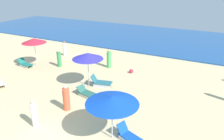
# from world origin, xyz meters

# --- Properties ---
(ocean) EXTENTS (60.00, 14.37, 0.12)m
(ocean) POSITION_xyz_m (0.00, 22.81, 0.06)
(ocean) COLOR #1F4F92
(ocean) RESTS_ON ground_plane
(umbrella_1) EXTENTS (2.48, 2.48, 2.27)m
(umbrella_1) POSITION_xyz_m (2.34, 2.58, 2.09)
(umbrella_1) COLOR silver
(umbrella_1) RESTS_ON ground_plane
(lounge_chair_1_0) EXTENTS (1.43, 0.97, 0.71)m
(lounge_chair_1_0) POSITION_xyz_m (3.13, 2.79, 0.24)
(lounge_chair_1_0) COLOR silver
(lounge_chair_1_0) RESTS_ON ground_plane
(umbrella_3) EXTENTS (2.08, 2.08, 2.49)m
(umbrella_3) POSITION_xyz_m (-8.13, 8.20, 2.29)
(umbrella_3) COLOR silver
(umbrella_3) RESTS_ON ground_plane
(lounge_chair_3_0) EXTENTS (1.51, 0.81, 0.66)m
(lounge_chair_3_0) POSITION_xyz_m (-8.86, 7.52, 0.25)
(lounge_chair_3_0) COLOR silver
(lounge_chair_3_0) RESTS_ON ground_plane
(umbrella_4) EXTENTS (2.16, 2.16, 2.50)m
(umbrella_4) POSITION_xyz_m (-1.74, 6.85, 2.28)
(umbrella_4) COLOR silver
(umbrella_4) RESTS_ON ground_plane
(lounge_chair_4_0) EXTENTS (1.44, 0.88, 0.58)m
(lounge_chair_4_0) POSITION_xyz_m (-1.09, 5.52, 0.22)
(lounge_chair_4_0) COLOR silver
(lounge_chair_4_0) RESTS_ON ground_plane
(lounge_chair_4_1) EXTENTS (1.58, 0.98, 0.77)m
(lounge_chair_4_1) POSITION_xyz_m (-0.97, 7.24, 0.28)
(lounge_chair_4_1) COLOR silver
(lounge_chair_4_1) RESTS_ON ground_plane
(beachgoer_0) EXTENTS (0.35, 0.35, 1.57)m
(beachgoer_0) POSITION_xyz_m (-1.62, 1.56, 0.74)
(beachgoer_0) COLOR white
(beachgoer_0) RESTS_ON ground_plane
(beachgoer_1) EXTENTS (0.39, 0.39, 1.54)m
(beachgoer_1) POSITION_xyz_m (-6.16, 8.92, 0.71)
(beachgoer_1) COLOR #399550
(beachgoer_1) RESTS_ON ground_plane
(beachgoer_2) EXTENTS (0.38, 0.38, 1.50)m
(beachgoer_2) POSITION_xyz_m (-7.69, 11.63, 0.69)
(beachgoer_2) COLOR white
(beachgoer_2) RESTS_ON ground_plane
(beachgoer_3) EXTENTS (0.48, 0.48, 1.62)m
(beachgoer_3) POSITION_xyz_m (-2.15, 10.74, 0.74)
(beachgoer_3) COLOR #4DB35B
(beachgoer_3) RESTS_ON ground_plane
(beachgoer_4) EXTENTS (0.53, 0.53, 1.58)m
(beachgoer_4) POSITION_xyz_m (-1.17, 3.59, 0.72)
(beachgoer_4) COLOR #F1603D
(beachgoer_4) RESTS_ON ground_plane
(beach_ball_1) EXTENTS (0.33, 0.33, 0.33)m
(beach_ball_1) POSITION_xyz_m (0.07, 10.47, 0.17)
(beach_ball_1) COLOR #D92B44
(beach_ball_1) RESTS_ON ground_plane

